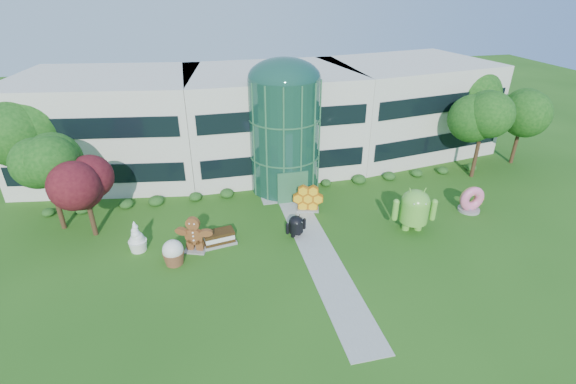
{
  "coord_description": "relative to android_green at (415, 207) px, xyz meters",
  "views": [
    {
      "loc": [
        -7.54,
        -21.27,
        17.15
      ],
      "look_at": [
        -1.1,
        6.0,
        2.6
      ],
      "focal_mm": 26.0,
      "sensor_mm": 36.0,
      "label": 1
    }
  ],
  "objects": [
    {
      "name": "gingerbread",
      "position": [
        -16.1,
        0.95,
        -0.57
      ],
      "size": [
        3.17,
        2.11,
        2.73
      ],
      "primitive_type": null,
      "rotation": [
        0.0,
        0.0,
        -0.36
      ],
      "color": "brown",
      "rests_on": "ground"
    },
    {
      "name": "tree_red",
      "position": [
        -23.3,
        4.77,
        1.07
      ],
      "size": [
        4.0,
        4.0,
        6.0
      ],
      "primitive_type": null,
      "color": "#3F0C14",
      "rests_on": "ground"
    },
    {
      "name": "froyo",
      "position": [
        -20.0,
        1.93,
        -0.77
      ],
      "size": [
        1.74,
        1.74,
        2.33
      ],
      "primitive_type": null,
      "rotation": [
        0.0,
        0.0,
        -0.34
      ],
      "color": "white",
      "rests_on": "ground"
    },
    {
      "name": "android_green",
      "position": [
        0.0,
        0.0,
        0.0
      ],
      "size": [
        3.85,
        3.0,
        3.87
      ],
      "primitive_type": null,
      "rotation": [
        0.0,
        0.0,
        -0.23
      ],
      "color": "#62B138",
      "rests_on": "ground"
    },
    {
      "name": "honeycomb",
      "position": [
        -6.92,
        4.59,
        -0.9
      ],
      "size": [
        2.79,
        1.64,
        2.06
      ],
      "primitive_type": null,
      "rotation": [
        0.0,
        0.0,
        -0.29
      ],
      "color": "yellow",
      "rests_on": "ground"
    },
    {
      "name": "cupcake",
      "position": [
        -17.54,
        -0.22,
        -1.04
      ],
      "size": [
        1.93,
        1.93,
        1.79
      ],
      "primitive_type": null,
      "rotation": [
        0.0,
        0.0,
        -0.36
      ],
      "color": "white",
      "rests_on": "ground"
    },
    {
      "name": "building",
      "position": [
        -7.8,
        15.27,
        2.72
      ],
      "size": [
        46.0,
        15.0,
        9.3
      ],
      "primitive_type": null,
      "color": "beige",
      "rests_on": "ground"
    },
    {
      "name": "donut",
      "position": [
        5.95,
        1.5,
        -0.82
      ],
      "size": [
        2.17,
        1.08,
        2.23
      ],
      "primitive_type": null,
      "rotation": [
        0.0,
        0.0,
        0.02
      ],
      "color": "#F05B94",
      "rests_on": "ground"
    },
    {
      "name": "trees_backdrop",
      "position": [
        -7.8,
        10.27,
        2.27
      ],
      "size": [
        52.0,
        8.0,
        8.4
      ],
      "primitive_type": null,
      "color": "#114110",
      "rests_on": "ground"
    },
    {
      "name": "walkway",
      "position": [
        -7.8,
        -0.73,
        -1.91
      ],
      "size": [
        2.4,
        20.0,
        0.04
      ],
      "primitive_type": "cube",
      "color": "#9E9E93",
      "rests_on": "ground"
    },
    {
      "name": "ground",
      "position": [
        -7.8,
        -2.73,
        -1.93
      ],
      "size": [
        140.0,
        140.0,
        0.0
      ],
      "primitive_type": "plane",
      "color": "#215114",
      "rests_on": "ground"
    },
    {
      "name": "android_black",
      "position": [
        -8.8,
        1.12,
        -0.95
      ],
      "size": [
        1.98,
        1.59,
        1.96
      ],
      "primitive_type": null,
      "rotation": [
        0.0,
        0.0,
        0.28
      ],
      "color": "black",
      "rests_on": "ground"
    },
    {
      "name": "ice_cream_sandwich",
      "position": [
        -14.41,
        1.39,
        -1.41
      ],
      "size": [
        2.51,
        1.54,
        1.05
      ],
      "primitive_type": null,
      "rotation": [
        0.0,
        0.0,
        0.16
      ],
      "color": "#311F0B",
      "rests_on": "ground"
    },
    {
      "name": "atrium",
      "position": [
        -7.8,
        9.27,
        2.97
      ],
      "size": [
        6.0,
        6.0,
        9.8
      ],
      "primitive_type": "cylinder",
      "color": "#194738",
      "rests_on": "ground"
    }
  ]
}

